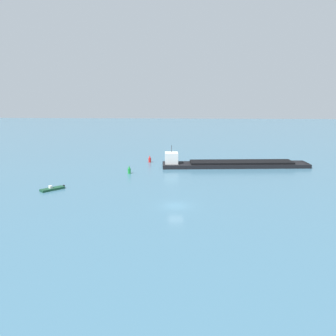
{
  "coord_description": "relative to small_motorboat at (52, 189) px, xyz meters",
  "views": [
    {
      "loc": [
        1.36,
        -57.52,
        18.61
      ],
      "look_at": [
        -2.47,
        24.6,
        1.2
      ],
      "focal_mm": 38.6,
      "sensor_mm": 36.0,
      "label": 1
    }
  ],
  "objects": [
    {
      "name": "cargo_barge",
      "position": [
        37.3,
        24.0,
        0.56
      ],
      "size": [
        37.18,
        8.82,
        5.52
      ],
      "color": "black",
      "rests_on": "ground"
    },
    {
      "name": "channel_buoy_red",
      "position": [
        16.13,
        28.77,
        0.57
      ],
      "size": [
        0.7,
        0.7,
        1.9
      ],
      "color": "red",
      "rests_on": "ground"
    },
    {
      "name": "ground_plane",
      "position": [
        24.12,
        -8.72,
        -0.24
      ],
      "size": [
        400.0,
        400.0,
        0.0
      ],
      "primitive_type": "plane",
      "color": "teal"
    },
    {
      "name": "channel_buoy_green",
      "position": [
        12.68,
        14.92,
        0.57
      ],
      "size": [
        0.7,
        0.7,
        1.9
      ],
      "color": "green",
      "rests_on": "ground"
    },
    {
      "name": "small_motorboat",
      "position": [
        0.0,
        0.0,
        0.0
      ],
      "size": [
        4.2,
        4.36,
        0.91
      ],
      "color": "#19472D",
      "rests_on": "ground"
    }
  ]
}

